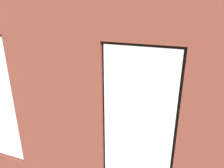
# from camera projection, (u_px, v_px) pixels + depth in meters

# --- Properties ---
(ground_plane) EXTENTS (6.90, 6.07, 0.10)m
(ground_plane) POSITION_uv_depth(u_px,v_px,m) (120.00, 123.00, 5.83)
(ground_plane) COLOR brown
(brick_wall_with_windows) EXTENTS (6.30, 0.30, 3.20)m
(brick_wall_with_windows) POSITION_uv_depth(u_px,v_px,m) (58.00, 115.00, 2.92)
(brick_wall_with_windows) COLOR brown
(brick_wall_with_windows) RESTS_ON ground_plane
(white_wall_right) EXTENTS (0.10, 5.07, 3.20)m
(white_wall_right) POSITION_uv_depth(u_px,v_px,m) (13.00, 54.00, 6.07)
(white_wall_right) COLOR silver
(white_wall_right) RESTS_ON ground_plane
(couch_by_window) EXTENTS (1.76, 0.87, 0.80)m
(couch_by_window) POSITION_uv_depth(u_px,v_px,m) (48.00, 149.00, 4.20)
(couch_by_window) COLOR black
(couch_by_window) RESTS_ON ground_plane
(couch_left) EXTENTS (0.98, 2.08, 0.80)m
(couch_left) POSITION_uv_depth(u_px,v_px,m) (224.00, 131.00, 4.78)
(couch_left) COLOR black
(couch_left) RESTS_ON ground_plane
(coffee_table) EXTENTS (1.45, 0.73, 0.42)m
(coffee_table) POSITION_uv_depth(u_px,v_px,m) (109.00, 111.00, 5.58)
(coffee_table) COLOR tan
(coffee_table) RESTS_ON ground_plane
(cup_ceramic) EXTENTS (0.09, 0.09, 0.10)m
(cup_ceramic) POSITION_uv_depth(u_px,v_px,m) (91.00, 106.00, 5.59)
(cup_ceramic) COLOR silver
(cup_ceramic) RESTS_ON coffee_table
(candle_jar) EXTENTS (0.08, 0.08, 0.10)m
(candle_jar) POSITION_uv_depth(u_px,v_px,m) (104.00, 105.00, 5.68)
(candle_jar) COLOR #B7333D
(candle_jar) RESTS_ON coffee_table
(table_plant_small) EXTENTS (0.14, 0.14, 0.22)m
(table_plant_small) POSITION_uv_depth(u_px,v_px,m) (125.00, 105.00, 5.50)
(table_plant_small) COLOR beige
(table_plant_small) RESTS_ON coffee_table
(remote_silver) EXTENTS (0.13, 0.17, 0.02)m
(remote_silver) POSITION_uv_depth(u_px,v_px,m) (111.00, 111.00, 5.43)
(remote_silver) COLOR #B2B2B7
(remote_silver) RESTS_ON coffee_table
(media_console) EXTENTS (0.96, 0.42, 0.49)m
(media_console) POSITION_uv_depth(u_px,v_px,m) (44.00, 91.00, 7.15)
(media_console) COLOR black
(media_console) RESTS_ON ground_plane
(tv_flatscreen) EXTENTS (1.25, 0.20, 0.86)m
(tv_flatscreen) POSITION_uv_depth(u_px,v_px,m) (42.00, 71.00, 6.91)
(tv_flatscreen) COLOR black
(tv_flatscreen) RESTS_ON media_console
(papasan_chair) EXTENTS (1.11, 1.11, 0.69)m
(papasan_chair) POSITION_uv_depth(u_px,v_px,m) (120.00, 81.00, 7.45)
(papasan_chair) COLOR olive
(papasan_chair) RESTS_ON ground_plane
(potted_plant_foreground_right) EXTENTS (1.15, 1.00, 1.22)m
(potted_plant_foreground_right) POSITION_uv_depth(u_px,v_px,m) (73.00, 65.00, 8.10)
(potted_plant_foreground_right) COLOR gray
(potted_plant_foreground_right) RESTS_ON ground_plane
(potted_plant_by_left_couch) EXTENTS (0.31, 0.31, 0.52)m
(potted_plant_by_left_couch) POSITION_uv_depth(u_px,v_px,m) (203.00, 100.00, 6.18)
(potted_plant_by_left_couch) COLOR beige
(potted_plant_by_left_couch) RESTS_ON ground_plane
(potted_plant_near_tv) EXTENTS (1.07, 0.94, 1.36)m
(potted_plant_near_tv) POSITION_uv_depth(u_px,v_px,m) (38.00, 86.00, 5.95)
(potted_plant_near_tv) COLOR beige
(potted_plant_near_tv) RESTS_ON ground_plane
(potted_plant_between_couches) EXTENTS (0.97, 0.90, 1.36)m
(potted_plant_between_couches) POSITION_uv_depth(u_px,v_px,m) (113.00, 148.00, 3.69)
(potted_plant_between_couches) COLOR brown
(potted_plant_between_couches) RESTS_ON ground_plane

